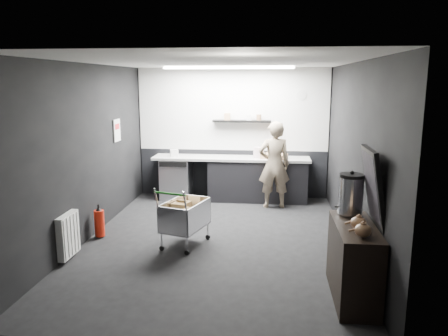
# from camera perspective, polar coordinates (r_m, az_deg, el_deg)

# --- Properties ---
(floor) EXTENTS (5.50, 5.50, 0.00)m
(floor) POSITION_cam_1_polar(r_m,az_deg,el_deg) (6.84, -1.02, -9.55)
(floor) COLOR black
(floor) RESTS_ON ground
(ceiling) EXTENTS (5.50, 5.50, 0.00)m
(ceiling) POSITION_cam_1_polar(r_m,az_deg,el_deg) (6.39, -1.11, 13.70)
(ceiling) COLOR silver
(ceiling) RESTS_ON wall_back
(wall_back) EXTENTS (5.50, 0.00, 5.50)m
(wall_back) POSITION_cam_1_polar(r_m,az_deg,el_deg) (9.18, 1.13, 4.55)
(wall_back) COLOR black
(wall_back) RESTS_ON floor
(wall_front) EXTENTS (5.50, 0.00, 5.50)m
(wall_front) POSITION_cam_1_polar(r_m,az_deg,el_deg) (3.83, -6.32, -5.24)
(wall_front) COLOR black
(wall_front) RESTS_ON floor
(wall_left) EXTENTS (0.00, 5.50, 5.50)m
(wall_left) POSITION_cam_1_polar(r_m,az_deg,el_deg) (7.02, -17.50, 1.90)
(wall_left) COLOR black
(wall_left) RESTS_ON floor
(wall_right) EXTENTS (0.00, 5.50, 5.50)m
(wall_right) POSITION_cam_1_polar(r_m,az_deg,el_deg) (6.53, 16.62, 1.28)
(wall_right) COLOR black
(wall_right) RESTS_ON floor
(kitchen_wall_panel) EXTENTS (3.95, 0.02, 1.70)m
(kitchen_wall_panel) POSITION_cam_1_polar(r_m,az_deg,el_deg) (9.12, 1.13, 7.66)
(kitchen_wall_panel) COLOR silver
(kitchen_wall_panel) RESTS_ON wall_back
(dado_panel) EXTENTS (3.95, 0.02, 1.00)m
(dado_panel) POSITION_cam_1_polar(r_m,az_deg,el_deg) (9.30, 1.10, -0.67)
(dado_panel) COLOR black
(dado_panel) RESTS_ON wall_back
(floating_shelf) EXTENTS (1.20, 0.22, 0.04)m
(floating_shelf) POSITION_cam_1_polar(r_m,az_deg,el_deg) (9.01, 2.33, 6.14)
(floating_shelf) COLOR black
(floating_shelf) RESTS_ON wall_back
(wall_clock) EXTENTS (0.20, 0.03, 0.20)m
(wall_clock) POSITION_cam_1_polar(r_m,az_deg,el_deg) (9.08, 10.09, 9.37)
(wall_clock) COLOR silver
(wall_clock) RESTS_ON wall_back
(poster) EXTENTS (0.02, 0.30, 0.40)m
(poster) POSITION_cam_1_polar(r_m,az_deg,el_deg) (8.18, -13.82, 4.79)
(poster) COLOR white
(poster) RESTS_ON wall_left
(poster_red_band) EXTENTS (0.02, 0.22, 0.10)m
(poster_red_band) POSITION_cam_1_polar(r_m,az_deg,el_deg) (8.17, -13.81, 5.28)
(poster_red_band) COLOR red
(poster_red_band) RESTS_ON poster
(radiator) EXTENTS (0.10, 0.50, 0.60)m
(radiator) POSITION_cam_1_polar(r_m,az_deg,el_deg) (6.44, -19.68, -8.26)
(radiator) COLOR silver
(radiator) RESTS_ON wall_left
(ceiling_strip) EXTENTS (2.40, 0.20, 0.04)m
(ceiling_strip) POSITION_cam_1_polar(r_m,az_deg,el_deg) (8.23, 0.58, 12.97)
(ceiling_strip) COLOR white
(ceiling_strip) RESTS_ON ceiling
(prep_counter) EXTENTS (3.20, 0.61, 0.90)m
(prep_counter) POSITION_cam_1_polar(r_m,az_deg,el_deg) (9.00, 1.77, -1.36)
(prep_counter) COLOR black
(prep_counter) RESTS_ON floor
(person) EXTENTS (0.68, 0.50, 1.69)m
(person) POSITION_cam_1_polar(r_m,az_deg,el_deg) (8.46, 6.57, 0.41)
(person) COLOR #BAAE93
(person) RESTS_ON floor
(shopping_cart) EXTENTS (0.72, 0.98, 0.92)m
(shopping_cart) POSITION_cam_1_polar(r_m,az_deg,el_deg) (6.58, -5.13, -6.41)
(shopping_cart) COLOR silver
(shopping_cart) RESTS_ON floor
(sideboard) EXTENTS (0.49, 1.15, 1.73)m
(sideboard) POSITION_cam_1_polar(r_m,az_deg,el_deg) (5.22, 16.68, -10.35)
(sideboard) COLOR black
(sideboard) RESTS_ON floor
(fire_extinguisher) EXTENTS (0.16, 0.16, 0.52)m
(fire_extinguisher) POSITION_cam_1_polar(r_m,az_deg,el_deg) (7.19, -15.96, -6.82)
(fire_extinguisher) COLOR red
(fire_extinguisher) RESTS_ON floor
(cardboard_box) EXTENTS (0.56, 0.50, 0.09)m
(cardboard_box) POSITION_cam_1_polar(r_m,az_deg,el_deg) (8.83, 6.57, 1.55)
(cardboard_box) COLOR #A17A55
(cardboard_box) RESTS_ON prep_counter
(pink_tub) EXTENTS (0.21, 0.21, 0.21)m
(pink_tub) POSITION_cam_1_polar(r_m,az_deg,el_deg) (8.87, 4.55, 2.04)
(pink_tub) COLOR beige
(pink_tub) RESTS_ON prep_counter
(white_container) EXTENTS (0.19, 0.17, 0.14)m
(white_container) POSITION_cam_1_polar(r_m,az_deg,el_deg) (9.05, -6.52, 1.95)
(white_container) COLOR silver
(white_container) RESTS_ON prep_counter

